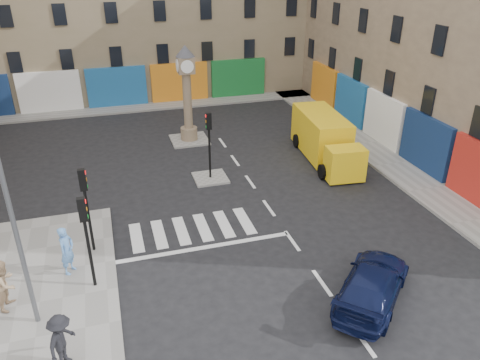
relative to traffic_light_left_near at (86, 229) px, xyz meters
name	(u,v)px	position (x,y,z in m)	size (l,w,h in m)	color
ground	(301,254)	(8.30, -0.20, -2.62)	(120.00, 120.00, 0.00)	black
sidewalk_left	(10,344)	(-2.70, -2.20, -2.55)	(7.00, 16.00, 0.15)	gray
sidewalk_right	(364,144)	(17.00, 9.80, -2.55)	(2.60, 30.00, 0.15)	gray
sidewalk_far	(145,106)	(4.30, 22.00, -2.55)	(32.00, 2.40, 0.15)	gray
island_near	(210,178)	(6.30, 7.80, -2.56)	(1.80, 1.80, 0.12)	gray
island_far	(189,140)	(6.30, 13.80, -2.56)	(2.40, 2.40, 0.12)	gray
building_right	(471,12)	(23.30, 9.80, 5.38)	(10.00, 30.00, 16.00)	#8F795E
traffic_light_left_near	(86,229)	(0.00, 0.00, 0.00)	(0.28, 0.22, 3.70)	black
traffic_light_left_far	(85,198)	(0.00, 2.40, 0.00)	(0.28, 0.22, 3.70)	black
traffic_light_island	(209,135)	(6.30, 7.80, -0.03)	(0.28, 0.22, 3.70)	black
lamp_post	(8,201)	(-1.90, -1.40, 2.17)	(0.50, 0.25, 8.30)	#595B60
clock_pillar	(187,88)	(6.30, 13.80, 0.93)	(1.20, 1.20, 6.10)	#8F795E
navy_sedan	(372,284)	(9.57, -3.54, -1.93)	(1.94, 4.78, 1.39)	black
yellow_van	(325,138)	(13.56, 8.65, -1.35)	(2.92, 7.22, 2.56)	yellow
pedestrian_blue	(67,250)	(-0.89, 1.11, -1.48)	(0.72, 0.47, 1.98)	#5A8ECF
pedestrian_tan	(6,284)	(-2.86, -0.32, -1.52)	(0.93, 0.72, 1.90)	tan
pedestrian_dark	(62,341)	(-0.90, -3.61, -1.55)	(1.19, 0.68, 1.84)	black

